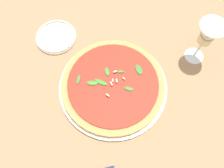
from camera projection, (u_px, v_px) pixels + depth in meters
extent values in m
plane|color=#9E7A56|center=(112.00, 78.00, 0.76)|extent=(6.00, 6.00, 0.00)
cylinder|color=silver|center=(112.00, 87.00, 0.74)|extent=(0.37, 0.37, 0.01)
cylinder|color=tan|center=(112.00, 85.00, 0.73)|extent=(0.35, 0.35, 0.02)
cylinder|color=#A82D1E|center=(112.00, 84.00, 0.72)|extent=(0.30, 0.30, 0.01)
ellipsoid|color=#467A37|center=(78.00, 79.00, 0.72)|extent=(0.02, 0.04, 0.01)
ellipsoid|color=#3B8630|center=(101.00, 82.00, 0.71)|extent=(0.05, 0.04, 0.01)
ellipsoid|color=#458B2F|center=(92.00, 83.00, 0.71)|extent=(0.04, 0.02, 0.01)
ellipsoid|color=#478035|center=(129.00, 89.00, 0.71)|extent=(0.03, 0.02, 0.01)
ellipsoid|color=#3F832E|center=(121.00, 73.00, 0.73)|extent=(0.03, 0.01, 0.01)
ellipsoid|color=#458730|center=(107.00, 72.00, 0.73)|extent=(0.02, 0.03, 0.01)
ellipsoid|color=#3C7B32|center=(139.00, 69.00, 0.73)|extent=(0.03, 0.04, 0.01)
cube|color=beige|center=(124.00, 79.00, 0.72)|extent=(0.01, 0.01, 0.01)
cube|color=beige|center=(115.00, 71.00, 0.73)|extent=(0.01, 0.01, 0.01)
cube|color=beige|center=(117.00, 81.00, 0.71)|extent=(0.00, 0.01, 0.01)
cube|color=beige|center=(111.00, 84.00, 0.71)|extent=(0.01, 0.01, 0.01)
cube|color=beige|center=(114.00, 80.00, 0.71)|extent=(0.00, 0.01, 0.01)
cube|color=beige|center=(108.00, 95.00, 0.69)|extent=(0.01, 0.01, 0.01)
cylinder|color=white|center=(194.00, 56.00, 0.80)|extent=(0.07, 0.07, 0.00)
cylinder|color=white|center=(199.00, 49.00, 0.75)|extent=(0.01, 0.01, 0.09)
cone|color=white|center=(208.00, 34.00, 0.68)|extent=(0.08, 0.08, 0.08)
cylinder|color=beige|center=(206.00, 38.00, 0.70)|extent=(0.05, 0.05, 0.03)
cylinder|color=silver|center=(56.00, 37.00, 0.82)|extent=(0.15, 0.15, 0.01)
torus|color=silver|center=(56.00, 36.00, 0.82)|extent=(0.15, 0.15, 0.01)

